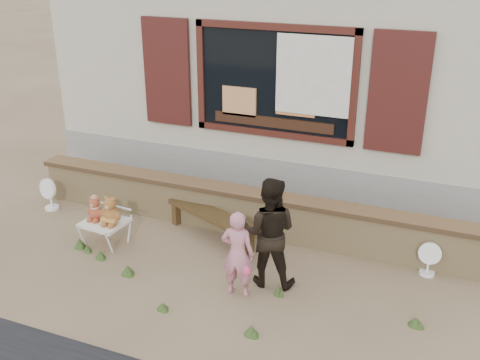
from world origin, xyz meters
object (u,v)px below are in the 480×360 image
at_px(bench, 211,219).
at_px(child, 238,254).
at_px(teddy_bear_right, 111,210).
at_px(folding_chair, 105,223).
at_px(teddy_bear_left, 95,208).
at_px(adult, 269,232).

bearing_deg(bench, child, -29.52).
bearing_deg(child, teddy_bear_right, -15.74).
bearing_deg(child, folding_chair, -15.33).
bearing_deg(folding_chair, teddy_bear_right, -0.00).
bearing_deg(teddy_bear_left, adult, 3.43).
bearing_deg(child, teddy_bear_left, -14.96).
bearing_deg(adult, teddy_bear_right, -9.96).
relative_size(teddy_bear_right, adult, 0.30).
height_order(folding_chair, child, child).
relative_size(folding_chair, teddy_bear_left, 1.71).
height_order(teddy_bear_right, adult, adult).
distance_m(bench, adult, 1.46).
distance_m(teddy_bear_left, adult, 2.61).
bearing_deg(teddy_bear_left, child, -5.93).
relative_size(folding_chair, child, 0.56).
xyz_separation_m(folding_chair, adult, (2.46, -0.06, 0.39)).
distance_m(child, adult, 0.49).
relative_size(bench, folding_chair, 2.52).
relative_size(teddy_bear_right, child, 0.38).
height_order(teddy_bear_left, teddy_bear_right, teddy_bear_right).
distance_m(bench, teddy_bear_left, 1.64).
relative_size(teddy_bear_left, adult, 0.25).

